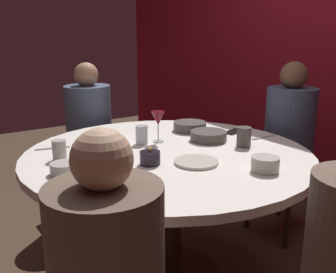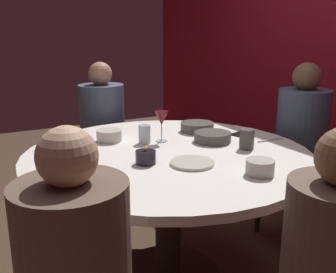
% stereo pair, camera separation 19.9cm
% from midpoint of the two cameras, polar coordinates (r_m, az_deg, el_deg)
% --- Properties ---
extents(dining_table, '(1.49, 1.49, 0.76)m').
position_cam_midpoint_polar(dining_table, '(2.05, -2.78, -5.86)').
color(dining_table, white).
rests_on(dining_table, ground).
extents(seated_diner_left, '(0.40, 0.40, 1.15)m').
position_cam_midpoint_polar(seated_diner_left, '(2.92, -13.57, 1.93)').
color(seated_diner_left, '#3F2D1E').
rests_on(seated_diner_left, ground).
extents(seated_diner_back, '(0.40, 0.40, 1.18)m').
position_cam_midpoint_polar(seated_diner_back, '(2.64, 15.50, 0.76)').
color(seated_diner_back, '#3F2D1E').
rests_on(seated_diner_back, ground).
extents(seated_diner_front_right, '(0.57, 0.57, 1.11)m').
position_cam_midpoint_polar(seated_diner_front_right, '(1.20, -14.03, -18.84)').
color(seated_diner_front_right, '#3F2D1E').
rests_on(seated_diner_front_right, ground).
extents(candle_holder, '(0.10, 0.10, 0.08)m').
position_cam_midpoint_polar(candle_holder, '(1.81, -5.83, -3.20)').
color(candle_holder, black).
rests_on(candle_holder, dining_table).
extents(wine_glass, '(0.08, 0.08, 0.18)m').
position_cam_midpoint_polar(wine_glass, '(2.15, -4.12, 2.46)').
color(wine_glass, silver).
rests_on(wine_glass, dining_table).
extents(dinner_plate, '(0.21, 0.21, 0.01)m').
position_cam_midpoint_polar(dinner_plate, '(1.82, 1.03, -3.87)').
color(dinner_plate, beige).
rests_on(dinner_plate, dining_table).
extents(cell_phone, '(0.10, 0.15, 0.01)m').
position_cam_midpoint_polar(cell_phone, '(2.41, 7.37, 0.67)').
color(cell_phone, black).
rests_on(cell_phone, dining_table).
extents(bowl_serving_large, '(0.21, 0.21, 0.06)m').
position_cam_midpoint_polar(bowl_serving_large, '(2.42, 0.91, 1.48)').
color(bowl_serving_large, '#4C4742').
rests_on(bowl_serving_large, dining_table).
extents(bowl_salad_center, '(0.21, 0.21, 0.06)m').
position_cam_midpoint_polar(bowl_salad_center, '(2.20, 3.46, 0.07)').
color(bowl_salad_center, '#4C4742').
rests_on(bowl_salad_center, dining_table).
extents(bowl_small_white, '(0.12, 0.12, 0.05)m').
position_cam_midpoint_polar(bowl_small_white, '(1.77, -18.28, -4.55)').
color(bowl_small_white, '#B2ADA3').
rests_on(bowl_small_white, dining_table).
extents(bowl_sauce_side, '(0.12, 0.12, 0.07)m').
position_cam_midpoint_polar(bowl_sauce_side, '(1.74, 11.07, -4.08)').
color(bowl_sauce_side, '#B2ADA3').
rests_on(bowl_sauce_side, dining_table).
extents(bowl_rice_portion, '(0.14, 0.14, 0.06)m').
position_cam_midpoint_polar(bowl_rice_portion, '(2.20, -11.89, -0.12)').
color(bowl_rice_portion, beige).
rests_on(bowl_rice_portion, dining_table).
extents(cup_near_candle, '(0.07, 0.07, 0.10)m').
position_cam_midpoint_polar(cup_near_candle, '(1.96, -18.62, -1.96)').
color(cup_near_candle, '#B2ADA3').
rests_on(cup_near_candle, dining_table).
extents(cup_by_left_diner, '(0.08, 0.08, 0.11)m').
position_cam_midpoint_polar(cup_by_left_diner, '(2.10, 8.54, -0.11)').
color(cup_by_left_diner, '#4C4742').
rests_on(cup_by_left_diner, dining_table).
extents(cup_by_right_diner, '(0.07, 0.07, 0.10)m').
position_cam_midpoint_polar(cup_by_right_diner, '(2.14, -6.58, 0.22)').
color(cup_by_right_diner, silver).
rests_on(cup_by_right_diner, dining_table).
extents(fork_near_plate, '(0.03, 0.18, 0.01)m').
position_cam_midpoint_polar(fork_near_plate, '(2.31, 11.64, -0.15)').
color(fork_near_plate, '#B7B7BC').
rests_on(fork_near_plate, dining_table).
extents(knife_near_plate, '(0.06, 0.18, 0.01)m').
position_cam_midpoint_polar(knife_near_plate, '(2.17, -19.28, -1.68)').
color(knife_near_plate, '#B7B7BC').
rests_on(knife_near_plate, dining_table).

